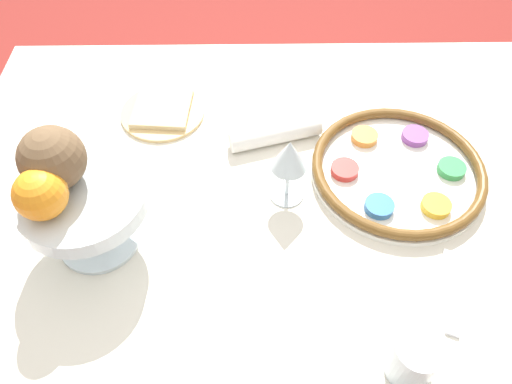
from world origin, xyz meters
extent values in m
plane|color=maroon|center=(0.00, 0.00, 0.00)|extent=(8.00, 8.00, 0.00)
cube|color=silver|center=(0.00, 0.00, 0.38)|extent=(1.27, 0.94, 0.77)
cylinder|color=white|center=(-0.21, -0.04, 0.77)|extent=(0.32, 0.32, 0.01)
torus|color=brown|center=(-0.21, -0.04, 0.79)|extent=(0.32, 0.32, 0.02)
cylinder|color=red|center=(-0.11, -0.04, 0.79)|extent=(0.05, 0.05, 0.01)
cylinder|color=#2D6BB7|center=(-0.16, 0.04, 0.79)|extent=(0.05, 0.05, 0.01)
cylinder|color=gold|center=(-0.26, 0.04, 0.79)|extent=(0.05, 0.05, 0.01)
cylinder|color=#33934C|center=(-0.31, -0.04, 0.79)|extent=(0.05, 0.05, 0.01)
cylinder|color=#844299|center=(-0.26, -0.13, 0.79)|extent=(0.05, 0.05, 0.01)
cylinder|color=orange|center=(-0.16, -0.13, 0.79)|extent=(0.05, 0.05, 0.01)
cylinder|color=silver|center=(0.00, 0.00, 0.77)|extent=(0.06, 0.06, 0.00)
cylinder|color=silver|center=(0.00, 0.00, 0.81)|extent=(0.01, 0.01, 0.07)
cone|color=silver|center=(0.00, 0.00, 0.88)|extent=(0.06, 0.06, 0.06)
cylinder|color=silver|center=(0.32, 0.10, 0.77)|extent=(0.14, 0.14, 0.01)
cylinder|color=silver|center=(0.32, 0.10, 0.82)|extent=(0.03, 0.03, 0.09)
cylinder|color=silver|center=(0.32, 0.10, 0.88)|extent=(0.20, 0.20, 0.03)
sphere|color=orange|center=(0.36, 0.13, 0.94)|extent=(0.08, 0.08, 0.08)
sphere|color=brown|center=(0.36, 0.07, 0.95)|extent=(0.10, 0.10, 0.10)
cylinder|color=tan|center=(0.25, -0.22, 0.77)|extent=(0.18, 0.18, 0.01)
cube|color=#D1B784|center=(0.25, -0.22, 0.78)|extent=(0.12, 0.12, 0.01)
cylinder|color=white|center=(0.02, -0.14, 0.79)|extent=(0.19, 0.09, 0.04)
cylinder|color=silver|center=(-0.16, 0.32, 0.81)|extent=(0.07, 0.07, 0.08)
cube|color=silver|center=(-0.27, 0.20, 0.77)|extent=(0.08, 0.16, 0.01)
cube|color=silver|center=(-0.24, 0.20, 0.77)|extent=(0.08, 0.16, 0.01)
camera|label=1|loc=(0.06, 0.57, 1.49)|focal=35.00mm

